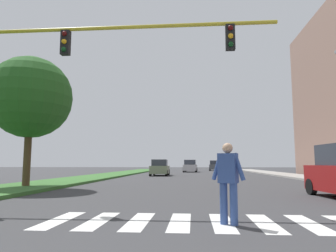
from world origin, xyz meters
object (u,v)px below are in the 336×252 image
Objects in this scene: sedan_midblock at (160,168)px; sedan_far_horizon at (215,166)px; tree_mid at (30,98)px; traffic_light_gantry at (65,64)px; pedestrian_performer at (228,179)px; sedan_distant at (190,166)px.

sedan_far_horizon reaches higher than sedan_midblock.
traffic_light_gantry is (4.33, -5.84, -0.26)m from tree_mid.
pedestrian_performer is (4.77, -2.57, -3.45)m from traffic_light_gantry.
sedan_far_horizon is (7.18, 22.68, 0.04)m from sedan_midblock.
tree_mid reaches higher than sedan_distant.
sedan_distant is (3.00, 13.36, 0.05)m from sedan_midblock.
traffic_light_gantry is 2.19× the size of sedan_midblock.
pedestrian_performer reaches higher than sedan_midblock.
traffic_light_gantry is 2.09× the size of sedan_distant.
sedan_distant is (7.92, 30.37, -3.83)m from tree_mid.
sedan_midblock is at bearing 88.54° from traffic_light_gantry.
sedan_distant reaches higher than pedestrian_performer.
sedan_midblock is (-4.19, 25.42, -0.17)m from pedestrian_performer.
sedan_far_horizon is (7.76, 45.53, -3.58)m from traffic_light_gantry.
sedan_far_horizon is at bearing 86.45° from pedestrian_performer.
sedan_far_horizon is at bearing 65.90° from sedan_distant.
sedan_distant is (-1.18, 38.78, -0.12)m from pedestrian_performer.
sedan_far_horizon is at bearing 73.06° from tree_mid.
sedan_far_horizon is at bearing 80.33° from traffic_light_gantry.
tree_mid is at bearing 137.28° from pedestrian_performer.
traffic_light_gantry is at bearing 151.70° from pedestrian_performer.
sedan_midblock is (0.58, 22.85, -3.62)m from traffic_light_gantry.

